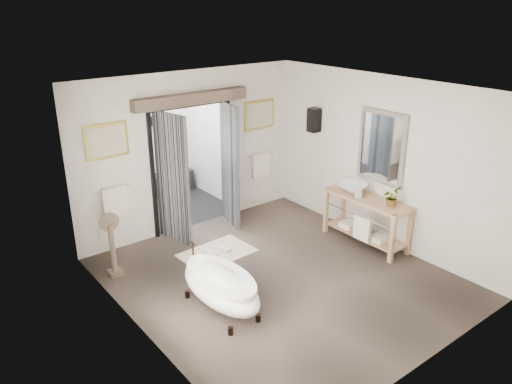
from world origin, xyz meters
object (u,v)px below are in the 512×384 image
rug (217,253)px  basin (353,188)px  vanity (366,217)px  clawfoot_tub (221,286)px

rug → basin: basin is taller
vanity → rug: 2.65m
vanity → rug: bearing=150.5°
vanity → basin: (-0.01, 0.33, 0.43)m
basin → rug: bearing=147.1°
vanity → clawfoot_tub: bearing=-178.0°
clawfoot_tub → rug: clawfoot_tub is taller
clawfoot_tub → rug: (0.86, 1.39, -0.36)m
clawfoot_tub → vanity: (3.12, 0.11, 0.14)m
clawfoot_tub → basin: basin is taller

